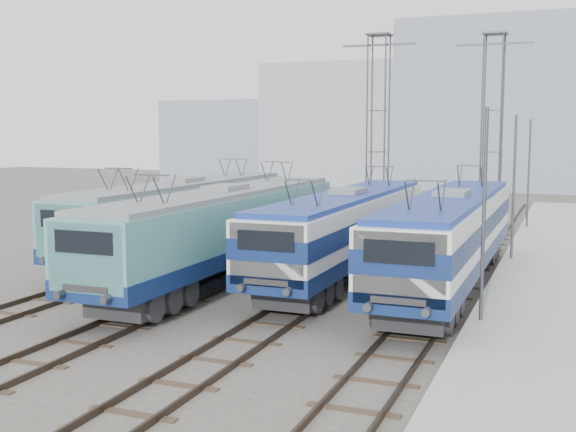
% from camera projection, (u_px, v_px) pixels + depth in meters
% --- Properties ---
extents(ground, '(160.00, 160.00, 0.00)m').
position_uv_depth(ground, '(210.00, 319.00, 24.23)').
color(ground, '#514C47').
extents(platform, '(4.00, 70.00, 0.30)m').
position_uv_depth(platform, '(541.00, 290.00, 27.88)').
color(platform, '#9E9E99').
rests_on(platform, ground).
extents(locomotive_far_left, '(2.93, 18.48, 3.48)m').
position_uv_depth(locomotive_far_left, '(183.00, 212.00, 35.66)').
color(locomotive_far_left, navy).
rests_on(locomotive_far_left, ground).
extents(locomotive_center_left, '(2.97, 18.79, 3.54)m').
position_uv_depth(locomotive_center_left, '(223.00, 227.00, 29.86)').
color(locomotive_center_left, navy).
rests_on(locomotive_center_left, ground).
extents(locomotive_center_right, '(2.81, 17.79, 3.34)m').
position_uv_depth(locomotive_center_right, '(347.00, 225.00, 30.74)').
color(locomotive_center_right, navy).
rests_on(locomotive_center_right, ground).
extents(locomotive_far_right, '(2.91, 18.41, 3.46)m').
position_uv_depth(locomotive_far_right, '(450.00, 231.00, 28.31)').
color(locomotive_far_right, navy).
rests_on(locomotive_far_right, ground).
extents(catenary_tower_west, '(4.50, 1.20, 12.00)m').
position_uv_depth(catenary_tower_west, '(378.00, 125.00, 43.78)').
color(catenary_tower_west, '#3F4247').
rests_on(catenary_tower_west, ground).
extents(catenary_tower_east, '(4.50, 1.20, 12.00)m').
position_uv_depth(catenary_tower_east, '(492.00, 125.00, 43.25)').
color(catenary_tower_east, '#3F4247').
rests_on(catenary_tower_east, ground).
extents(mast_front, '(0.12, 0.12, 7.00)m').
position_uv_depth(mast_front, '(484.00, 220.00, 22.53)').
color(mast_front, '#3F4247').
rests_on(mast_front, ground).
extents(mast_mid, '(0.12, 0.12, 7.00)m').
position_uv_depth(mast_mid, '(514.00, 191.00, 33.62)').
color(mast_mid, '#3F4247').
rests_on(mast_mid, ground).
extents(mast_rear, '(0.12, 0.12, 7.00)m').
position_uv_depth(mast_rear, '(529.00, 176.00, 44.70)').
color(mast_rear, '#3F4247').
rests_on(mast_rear, ground).
extents(building_west, '(18.00, 12.00, 14.00)m').
position_uv_depth(building_west, '(348.00, 125.00, 85.79)').
color(building_west, '#969DA7').
rests_on(building_west, ground).
extents(building_center, '(22.00, 14.00, 18.00)m').
position_uv_depth(building_center, '(506.00, 106.00, 78.99)').
color(building_center, gray).
rests_on(building_center, ground).
extents(building_far_west, '(14.00, 10.00, 10.00)m').
position_uv_depth(building_far_west, '(227.00, 141.00, 91.86)').
color(building_far_west, gray).
rests_on(building_far_west, ground).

